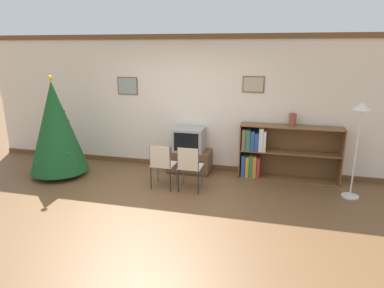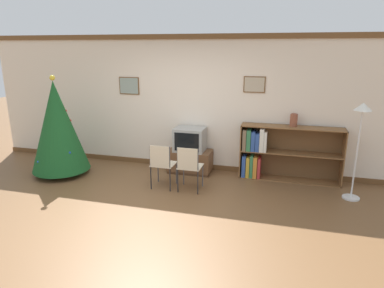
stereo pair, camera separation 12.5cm
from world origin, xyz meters
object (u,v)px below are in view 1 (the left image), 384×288
Objects in this scene: standing_lamp at (360,126)px; bookshelf at (271,152)px; television at (189,139)px; folding_chair_right at (189,166)px; vase at (293,119)px; christmas_tree at (56,127)px; folding_chair_left at (162,164)px; tv_console at (189,161)px.

bookshelf is at bearing 156.34° from standing_lamp.
standing_lamp reaches higher than television.
vase is at bearing 31.95° from folding_chair_right.
christmas_tree reaches higher than television.
bookshelf is (1.60, 0.08, -0.16)m from television.
folding_chair_right is at bearing -142.81° from bookshelf.
standing_lamp is (5.41, 0.25, 0.27)m from christmas_tree.
folding_chair_left is 0.44× the size of bookshelf.
christmas_tree is 2.38× the size of folding_chair_left.
standing_lamp reaches higher than tv_console.
bookshelf is at bearing 28.94° from folding_chair_left.
christmas_tree is 2.38× the size of folding_chair_right.
tv_console is 3.17m from standing_lamp.
folding_chair_right reaches higher than tv_console.
television reaches higher than tv_console.
standing_lamp reaches higher than vase.
folding_chair_left is at bearing -104.84° from tv_console.
christmas_tree is at bearing -162.44° from tv_console.
folding_chair_right is (2.70, -0.17, -0.50)m from christmas_tree.
bookshelf is at bearing 2.82° from television.
folding_chair_right is at bearing -75.16° from tv_console.
folding_chair_left is at bearing -4.45° from christmas_tree.
television is 1.00m from folding_chair_right.
bookshelf is (1.85, 1.02, 0.05)m from folding_chair_left.
folding_chair_right is at bearing -3.63° from christmas_tree.
christmas_tree reaches higher than bookshelf.
bookshelf is at bearing 2.72° from tv_console.
christmas_tree is at bearing -162.50° from television.
standing_lamp reaches higher than folding_chair_right.
standing_lamp is at bearing -9.99° from tv_console.
bookshelf is (1.60, 0.08, 0.30)m from tv_console.
folding_chair_left is 3.43× the size of vase.
tv_console is at bearing 90.00° from television.
standing_lamp is (3.21, 0.42, 0.77)m from folding_chair_left.
tv_console is at bearing -176.57° from vase.
bookshelf is (1.35, 1.02, 0.05)m from folding_chair_right.
folding_chair_left is 2.55m from vase.
vase is at bearing 6.57° from bookshelf.
folding_chair_left is 2.11m from bookshelf.
folding_chair_right is (0.50, 0.00, 0.00)m from folding_chair_left.
christmas_tree reaches higher than standing_lamp.
tv_console is 1.46× the size of television.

